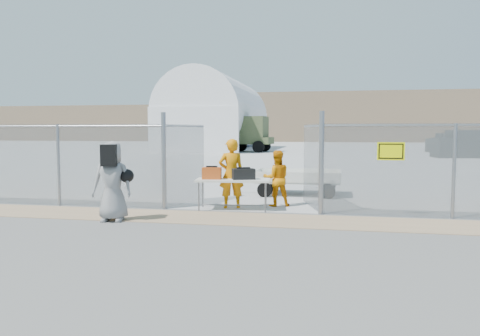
% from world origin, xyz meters
% --- Properties ---
extents(ground, '(160.00, 160.00, 0.00)m').
position_xyz_m(ground, '(0.00, 0.00, 0.00)').
color(ground, '#5A5A5A').
extents(tarmac_inside, '(160.00, 80.00, 0.01)m').
position_xyz_m(tarmac_inside, '(0.00, 42.00, 0.01)').
color(tarmac_inside, '#ABACAA').
rests_on(tarmac_inside, ground).
extents(dirt_strip, '(44.00, 1.60, 0.01)m').
position_xyz_m(dirt_strip, '(0.00, 1.00, 0.01)').
color(dirt_strip, tan).
rests_on(dirt_strip, ground).
extents(distant_hills, '(140.00, 6.00, 9.00)m').
position_xyz_m(distant_hills, '(5.00, 78.00, 4.50)').
color(distant_hills, '#7F684F').
rests_on(distant_hills, ground).
extents(chain_link_fence, '(40.00, 0.20, 2.20)m').
position_xyz_m(chain_link_fence, '(0.00, 2.00, 1.10)').
color(chain_link_fence, gray).
rests_on(chain_link_fence, ground).
extents(quonset_hangar, '(9.00, 18.00, 8.00)m').
position_xyz_m(quonset_hangar, '(-10.00, 40.00, 4.00)').
color(quonset_hangar, white).
rests_on(quonset_hangar, ground).
extents(folding_table, '(1.95, 0.99, 0.80)m').
position_xyz_m(folding_table, '(-0.22, 2.21, 0.40)').
color(folding_table, silver).
rests_on(folding_table, ground).
extents(orange_bag, '(0.52, 0.38, 0.30)m').
position_xyz_m(orange_bag, '(-0.76, 2.11, 0.95)').
color(orange_bag, '#C04C17').
rests_on(orange_bag, folding_table).
extents(black_duffel, '(0.64, 0.51, 0.27)m').
position_xyz_m(black_duffel, '(0.05, 2.19, 0.93)').
color(black_duffel, black).
rests_on(black_duffel, folding_table).
extents(security_worker_left, '(0.77, 0.62, 1.82)m').
position_xyz_m(security_worker_left, '(-0.32, 2.45, 0.91)').
color(security_worker_left, orange).
rests_on(security_worker_left, ground).
extents(security_worker_right, '(0.86, 0.75, 1.51)m').
position_xyz_m(security_worker_right, '(0.80, 2.99, 0.75)').
color(security_worker_right, orange).
rests_on(security_worker_right, ground).
extents(visitor, '(0.96, 0.70, 1.79)m').
position_xyz_m(visitor, '(-2.58, 0.26, 0.90)').
color(visitor, gray).
rests_on(visitor, ground).
extents(utility_trailer, '(3.47, 1.81, 0.84)m').
position_xyz_m(utility_trailer, '(1.21, 5.37, 0.42)').
color(utility_trailer, silver).
rests_on(utility_trailer, ground).
extents(military_truck, '(7.30, 3.22, 3.39)m').
position_xyz_m(military_truck, '(-6.91, 34.96, 1.69)').
color(military_truck, '#4A5632').
rests_on(military_truck, ground).
extents(parked_vehicle_near, '(4.70, 2.57, 2.03)m').
position_xyz_m(parked_vehicle_near, '(12.08, 28.29, 1.01)').
color(parked_vehicle_near, '#3B3E3A').
rests_on(parked_vehicle_near, ground).
extents(parked_vehicle_mid, '(4.08, 2.26, 1.76)m').
position_xyz_m(parked_vehicle_mid, '(13.06, 37.28, 0.88)').
color(parked_vehicle_mid, '#3B3E3A').
rests_on(parked_vehicle_mid, ground).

